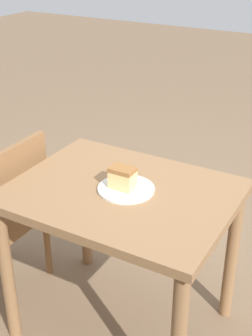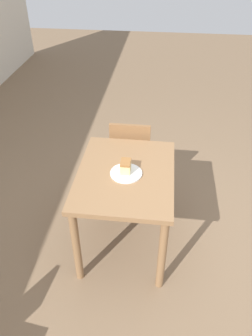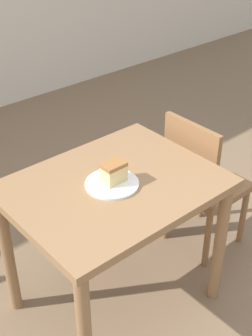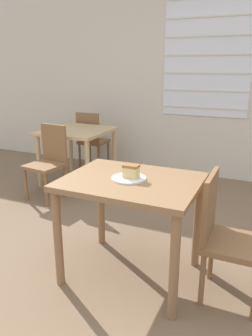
# 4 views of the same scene
# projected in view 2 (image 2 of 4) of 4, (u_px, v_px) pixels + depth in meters

# --- Properties ---
(ground_plane) EXTENTS (14.00, 14.00, 0.00)m
(ground_plane) POSITION_uv_depth(u_px,v_px,m) (174.00, 255.00, 2.80)
(ground_plane) COLOR #7A6047
(dining_table_near) EXTENTS (0.94, 0.73, 0.76)m
(dining_table_near) POSITION_uv_depth(u_px,v_px,m) (126.00, 185.00, 2.55)
(dining_table_near) COLOR olive
(dining_table_near) RESTS_ON ground_plane
(chair_near_window) EXTENTS (0.38, 0.38, 0.87)m
(chair_near_window) POSITION_uv_depth(u_px,v_px,m) (131.00, 155.00, 3.17)
(chair_near_window) COLOR brown
(chair_near_window) RESTS_ON ground_plane
(plate) EXTENTS (0.24, 0.24, 0.01)m
(plate) POSITION_uv_depth(u_px,v_px,m) (126.00, 173.00, 2.46)
(plate) COLOR white
(plate) RESTS_ON dining_table_near
(cake_slice) EXTENTS (0.11, 0.07, 0.09)m
(cake_slice) POSITION_uv_depth(u_px,v_px,m) (126.00, 166.00, 2.44)
(cake_slice) COLOR #E0C67F
(cake_slice) RESTS_ON plate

